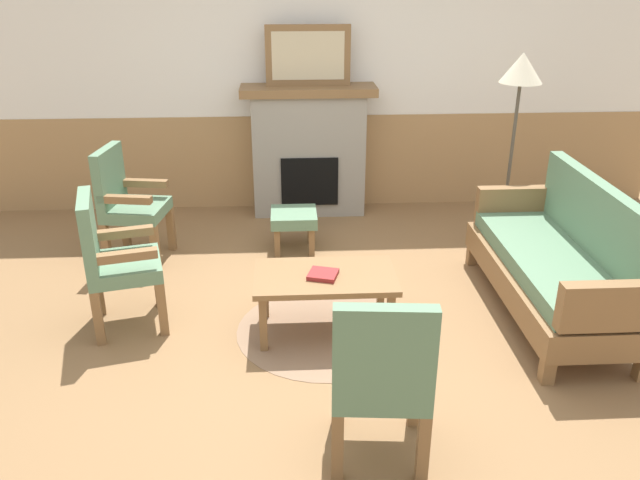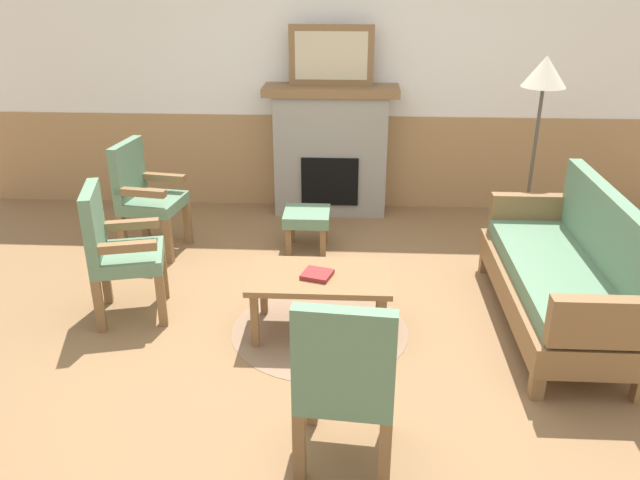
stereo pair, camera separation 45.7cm
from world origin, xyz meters
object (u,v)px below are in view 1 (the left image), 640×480
Objects in this scene: fireplace at (309,150)px; armchair_front_left at (381,373)px; book_on_table at (323,274)px; floor_lamp_by_couch at (521,80)px; armchair_near_fireplace at (127,200)px; coffee_table at (325,281)px; framed_picture at (308,56)px; couch at (557,263)px; armchair_by_window_left at (112,256)px; footstool at (294,220)px.

fireplace is 1.33× the size of armchair_front_left.
floor_lamp_by_couch is (1.77, 1.57, 1.00)m from book_on_table.
armchair_near_fireplace is at bearing 140.17° from book_on_table.
fireplace is 1.35× the size of coffee_table.
coffee_table is at bearing 98.68° from armchair_front_left.
armchair_front_left is (0.21, -3.60, -1.02)m from framed_picture.
couch is at bearing -18.89° from armchair_near_fireplace.
couch reaches higher than coffee_table.
fireplace is at bearing 56.73° from armchair_by_window_left.
footstool is at bearing 4.01° from armchair_near_fireplace.
armchair_near_fireplace is 1.00× the size of armchair_front_left.
couch is (1.69, -2.16, -0.26)m from fireplace.
framed_picture is at bearing 93.35° from armchair_front_left.
footstool is 2.69m from armchair_front_left.
footstool is at bearing 44.35° from armchair_by_window_left.
armchair_by_window_left is at bearing 173.90° from coffee_table.
armchair_near_fireplace is 3.11m from armchair_front_left.
couch is 9.62× the size of book_on_table.
couch and armchair_by_window_left have the same top height.
book_on_table is at bearing -83.07° from footstool.
coffee_table is (0.02, -2.32, -0.27)m from fireplace.
coffee_table is 0.98× the size of armchair_front_left.
armchair_by_window_left is (0.15, -1.13, 0.00)m from armchair_near_fireplace.
framed_picture is 4.28× the size of book_on_table.
couch is 1.84× the size of armchair_front_left.
couch is 1.68m from coffee_table.
armchair_by_window_left is at bearing -123.26° from framed_picture.
fireplace is 2.34m from coffee_table.
fireplace reaches higher than coffee_table.
armchair_near_fireplace is at bearing -146.40° from fireplace.
armchair_near_fireplace reaches higher than footstool.
framed_picture reaches higher than armchair_near_fireplace.
floor_lamp_by_couch reaches higher than footstool.
footstool is at bearing -100.29° from fireplace.
footstool is (-0.19, 1.38, -0.10)m from coffee_table.
couch is 1.70m from book_on_table.
coffee_table reaches higher than footstool.
floor_lamp_by_couch reaches higher than armchair_front_left.
armchair_near_fireplace is at bearing 141.13° from coffee_table.
book_on_table is 0.11× the size of floor_lamp_by_couch.
fireplace is 1.03m from footstool.
couch is at bearing -51.99° from fireplace.
footstool is (-0.17, 1.41, -0.17)m from book_on_table.
book_on_table is at bearing -118.39° from coffee_table.
armchair_front_left is (-1.48, -1.44, 0.14)m from couch.
armchair_by_window_left and armchair_front_left have the same top height.
book_on_table is at bearing -138.43° from floor_lamp_by_couch.
armchair_front_left is at bearing -118.99° from floor_lamp_by_couch.
fireplace is 0.91m from framed_picture.
book_on_table is (-0.00, -2.36, -1.10)m from framed_picture.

